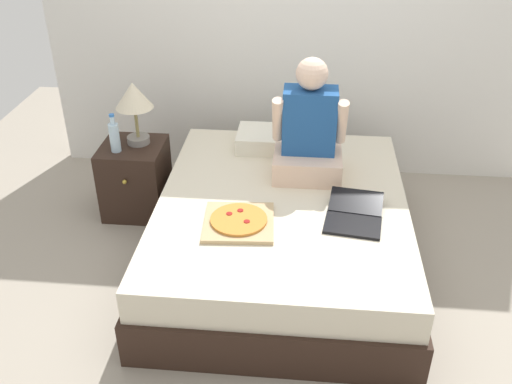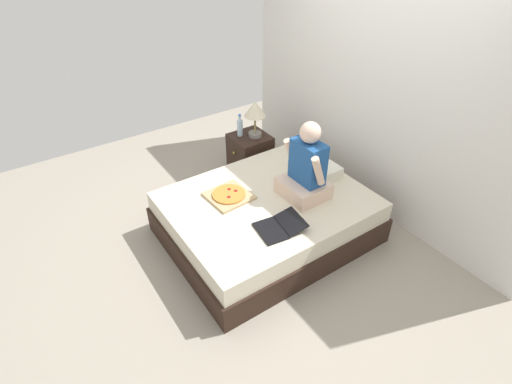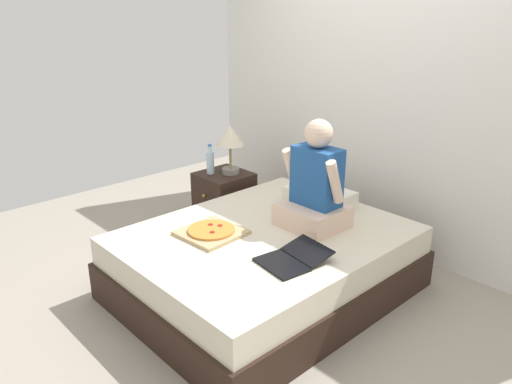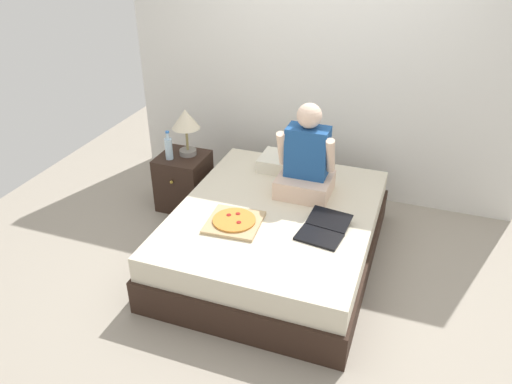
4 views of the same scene
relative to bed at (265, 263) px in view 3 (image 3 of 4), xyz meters
name	(u,v)px [view 3 (image 3 of 4)]	position (x,y,z in m)	size (l,w,h in m)	color
ground_plane	(265,291)	(0.00, 0.00, -0.24)	(5.84, 5.84, 0.00)	#9E9384
wall_back	(383,100)	(0.00, 1.34, 1.01)	(3.84, 0.12, 2.50)	silver
bed	(265,263)	(0.00, 0.00, 0.00)	(1.57, 1.96, 0.48)	black
nightstand_left	(224,200)	(-1.10, 0.52, 0.03)	(0.44, 0.47, 0.53)	black
lamp_on_left_nightstand	(230,139)	(-1.06, 0.57, 0.62)	(0.26, 0.26, 0.45)	gray
water_bottle	(210,162)	(-1.18, 0.43, 0.41)	(0.07, 0.07, 0.28)	silver
pillow	(319,196)	(-0.10, 0.70, 0.30)	(0.52, 0.34, 0.12)	silver
person_seated	(315,188)	(0.14, 0.35, 0.53)	(0.47, 0.40, 0.78)	beige
laptop	(290,260)	(0.42, -0.20, 0.26)	(0.37, 0.45, 0.07)	black
pizza_box	(211,232)	(-0.24, -0.30, 0.26)	(0.43, 0.43, 0.05)	tan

